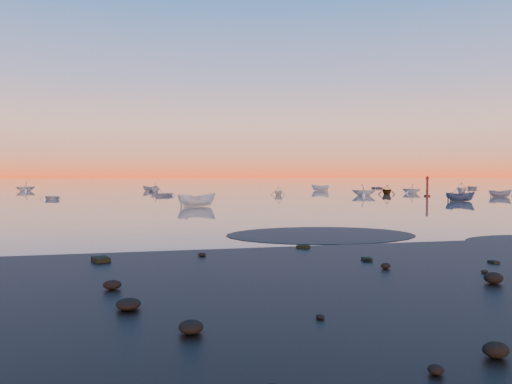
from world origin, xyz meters
name	(u,v)px	position (x,y,z in m)	size (l,w,h in m)	color
ground	(195,187)	(0.00, 100.00, 0.00)	(600.00, 600.00, 0.00)	#605750
mud_lobes	(403,238)	(0.00, -1.00, 0.01)	(140.00, 6.00, 0.07)	black
moored_fleet	(228,195)	(0.00, 53.00, 0.00)	(124.00, 58.00, 1.20)	beige
boat_near_left	(52,199)	(-24.86, 45.54, 0.00)	(3.86, 1.61, 0.96)	beige
boat_near_center	(197,206)	(-7.81, 26.93, 0.00)	(3.98, 1.68, 1.38)	beige
channel_marker	(427,188)	(28.85, 42.72, 1.29)	(0.92, 0.92, 3.26)	#44100E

